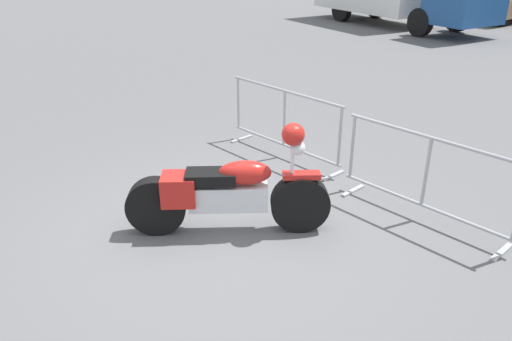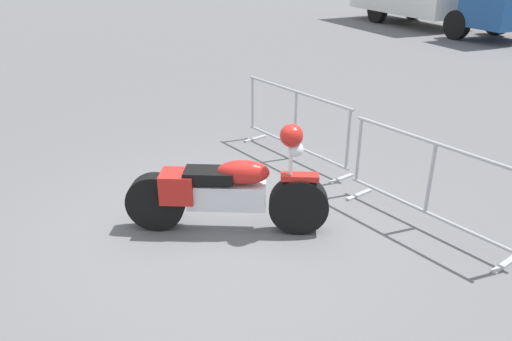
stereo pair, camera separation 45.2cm
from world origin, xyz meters
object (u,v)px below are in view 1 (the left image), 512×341
at_px(motorcycle, 228,192).
at_px(crowd_barrier_near, 284,123).
at_px(parked_car_tan, 506,2).
at_px(crowd_barrier_far, 426,178).

relative_size(motorcycle, crowd_barrier_near, 0.89).
xyz_separation_m(motorcycle, parked_car_tan, (-6.25, 18.65, 0.26)).
height_order(crowd_barrier_near, parked_car_tan, parked_car_tan).
relative_size(crowd_barrier_near, crowd_barrier_far, 1.00).
bearing_deg(crowd_barrier_near, crowd_barrier_far, 0.00).
xyz_separation_m(crowd_barrier_far, parked_car_tan, (-7.48, 16.71, 0.20)).
xyz_separation_m(motorcycle, crowd_barrier_near, (-1.23, 1.94, 0.06)).
height_order(motorcycle, crowd_barrier_near, motorcycle).
distance_m(motorcycle, parked_car_tan, 19.68).
relative_size(motorcycle, parked_car_tan, 0.44).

